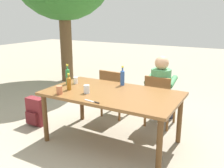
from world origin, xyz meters
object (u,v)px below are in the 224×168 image
Objects in this scene: bottle_amber at (69,83)px; table_knife at (93,102)px; bottle_green at (68,76)px; cup_terracotta at (59,90)px; cup_glass at (87,89)px; chair_far_right at (159,98)px; backpack_by_near_side at (36,112)px; chair_far_left at (114,91)px; bottle_blue at (122,77)px; dining_table at (112,98)px; person_in_white_shirt at (162,87)px; cup_white at (76,80)px.

bottle_amber is 1.01× the size of table_knife.
bottle_green reaches higher than cup_terracotta.
chair_far_right is at bearing 55.62° from cup_glass.
chair_far_left is at bearing 43.76° from backpack_by_near_side.
bottle_amber is at bearing 92.46° from cup_terracotta.
cup_terracotta is 0.24× the size of backpack_by_near_side.
bottle_blue is 0.82m from bottle_amber.
chair_far_left is at bearing 107.73° from table_knife.
bottle_amber is 0.65m from table_knife.
chair_far_right is at bearing 63.12° from dining_table.
chair_far_right is at bearing -90.81° from person_in_white_shirt.
chair_far_left is at bearing 179.99° from chair_far_right.
bottle_green is 1.31× the size of table_knife.
cup_terracotta reaches higher than dining_table.
chair_far_right reaches higher than backpack_by_near_side.
cup_terracotta is at bearing -126.77° from person_in_white_shirt.
cup_terracotta is 1.05m from backpack_by_near_side.
dining_table is 1.03m from person_in_white_shirt.
person_in_white_shirt is 1.35m from cup_glass.
cup_terracotta is 0.58m from table_knife.
cup_terracotta is (0.22, -0.45, -0.08)m from bottle_green.
bottle_green reaches higher than dining_table.
backpack_by_near_side is at bearing -150.18° from person_in_white_shirt.
chair_far_left is 0.96m from bottle_green.
backpack_by_near_side is at bearing -165.97° from bottle_green.
chair_far_left is 1.09m from cup_glass.
chair_far_left reaches higher than table_knife.
bottle_blue is 0.95× the size of bottle_green.
chair_far_right is at bearing 71.47° from table_knife.
cup_glass is (0.52, -0.24, -0.08)m from bottle_green.
cup_terracotta is (-0.16, -1.24, 0.32)m from chair_far_left.
person_in_white_shirt is 1.69m from cup_terracotta.
bottle_blue is at bearing -47.95° from chair_far_left.
chair_far_right is 1.49m from bottle_amber.
bottle_amber reaches higher than cup_terracotta.
cup_terracotta is (-0.55, -0.81, -0.07)m from bottle_blue.
bottle_green reaches higher than cup_glass.
bottle_green is at bearing -143.82° from person_in_white_shirt.
person_in_white_shirt is at bearing 58.20° from cup_glass.
chair_far_left is at bearing 132.05° from bottle_blue.
person_in_white_shirt is at bearing 49.61° from bottle_blue.
bottle_green is at bearing 115.57° from cup_terracotta.
chair_far_right is 1.63m from cup_terracotta.
chair_far_left is 0.87m from person_in_white_shirt.
dining_table is 3.98× the size of backpack_by_near_side.
bottle_blue is 0.74m from cup_white.
backpack_by_near_side is at bearing -175.52° from dining_table.
table_knife reaches higher than dining_table.
chair_far_left is 3.62× the size of table_knife.
bottle_blue is 2.93× the size of cup_white.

